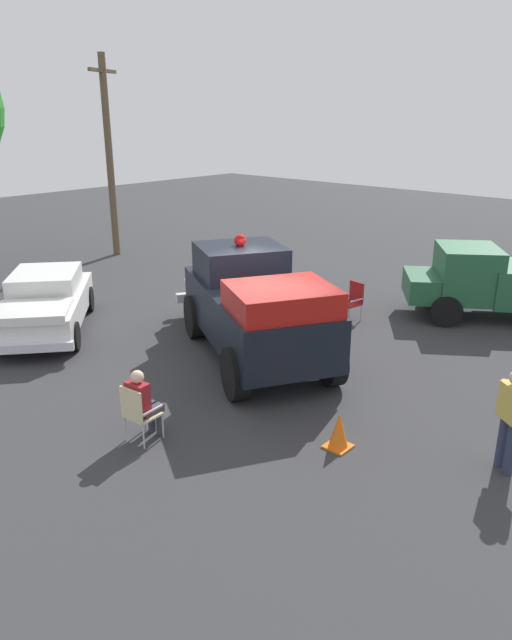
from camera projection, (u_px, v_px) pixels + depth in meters
name	position (u px, v px, depth m)	size (l,w,h in m)	color
ground_plane	(256.00, 367.00, 12.82)	(60.00, 60.00, 0.00)	#333335
vintage_fire_truck	(253.00, 304.00, 13.09)	(6.24, 4.83, 2.59)	black
classic_hot_rod	(45.00, 303.00, 14.67)	(4.54, 4.20, 1.46)	black
parked_pickup	(500.00, 282.00, 15.58)	(4.96, 4.24, 1.90)	black
lawn_chair_near_truck	(137.00, 410.00, 9.71)	(0.56, 0.55, 1.02)	#B7BABF
lawn_chair_by_car	(353.00, 298.00, 15.53)	(0.59, 0.58, 1.02)	#B7BABF
spectator_seated	(143.00, 402.00, 9.78)	(0.43, 0.57, 1.29)	#383842
spectator_standing	(511.00, 414.00, 8.82)	(0.57, 0.47, 1.68)	#2D334C
utility_pole	(109.00, 155.00, 21.64)	(0.81, 1.60, 7.18)	brown
traffic_cone	(339.00, 431.00, 9.65)	(0.40, 0.40, 0.64)	orange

